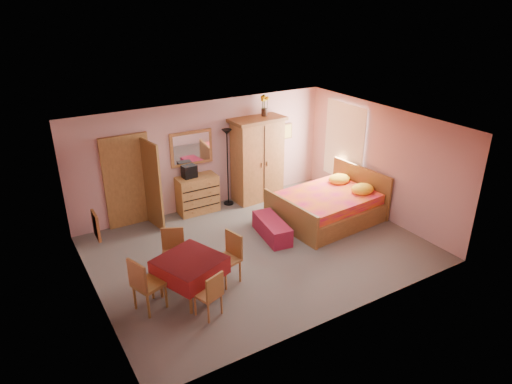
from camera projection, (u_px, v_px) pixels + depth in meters
floor at (259, 249)px, 9.44m from camera, size 6.50×6.50×0.00m
ceiling at (260, 127)px, 8.39m from camera, size 6.50×6.50×0.00m
wall_back at (205, 155)px, 10.88m from camera, size 6.50×0.10×2.60m
wall_front at (345, 248)px, 6.96m from camera, size 6.50×0.10×2.60m
wall_left at (89, 233)px, 7.38m from camera, size 0.10×5.00×2.60m
wall_right at (380, 162)px, 10.45m from camera, size 0.10×5.00×2.60m
doorway at (128, 182)px, 10.07m from camera, size 1.06×0.12×2.15m
window at (344, 142)px, 11.31m from camera, size 0.08×1.40×1.95m
picture_left at (96, 226)px, 6.77m from camera, size 0.04×0.32×0.42m
picture_back at (287, 131)px, 11.86m from camera, size 0.30×0.04×0.40m
chest_of_drawers at (198, 194)px, 10.86m from camera, size 0.96×0.49×0.91m
wall_mirror at (191, 148)px, 10.58m from camera, size 1.03×0.09×0.81m
stereo at (189, 171)px, 10.58m from camera, size 0.34×0.26×0.30m
floor_lamp at (228, 168)px, 11.05m from camera, size 0.26×0.26×1.92m
wardrobe at (257, 160)px, 11.32m from camera, size 1.38×0.77×2.11m
sunflower_vase at (264, 106)px, 10.96m from camera, size 0.22×0.22×0.51m
bed at (327, 199)px, 10.44m from camera, size 2.43×1.98×1.07m
bench at (272, 229)px, 9.83m from camera, size 0.61×1.24×0.40m
dining_table at (191, 277)px, 7.88m from camera, size 1.28×1.28×0.73m
chair_south at (208, 293)px, 7.37m from camera, size 0.48×0.48×0.83m
chair_north at (173, 254)px, 8.38m from camera, size 0.55×0.55×0.91m
chair_west at (149, 283)px, 7.48m from camera, size 0.57×0.57×0.99m
chair_east at (226, 259)px, 8.19m from camera, size 0.52×0.52×0.95m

